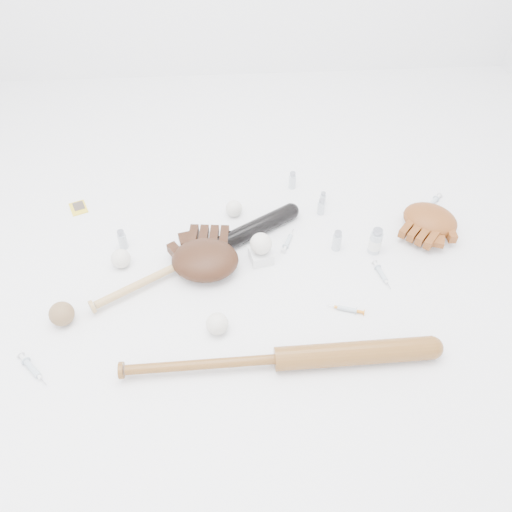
{
  "coord_description": "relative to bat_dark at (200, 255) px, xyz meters",
  "views": [
    {
      "loc": [
        -0.1,
        -1.19,
        1.27
      ],
      "look_at": [
        -0.02,
        0.0,
        0.06
      ],
      "focal_mm": 35.0,
      "sensor_mm": 36.0,
      "label": 1
    }
  ],
  "objects": [
    {
      "name": "vial_2",
      "position": [
        0.49,
        0.03,
        0.01
      ],
      "size": [
        0.03,
        0.03,
        0.08
      ],
      "primitive_type": "cylinder",
      "color": "silver",
      "rests_on": "ground"
    },
    {
      "name": "vial_3",
      "position": [
        0.62,
        0.01,
        0.02
      ],
      "size": [
        0.04,
        0.04,
        0.1
      ],
      "primitive_type": "cylinder",
      "color": "silver",
      "rests_on": "ground"
    },
    {
      "name": "trading_card",
      "position": [
        -0.49,
        0.32,
        -0.03
      ],
      "size": [
        0.09,
        0.1,
        0.0
      ],
      "primitive_type": "cube",
      "rotation": [
        0.0,
        0.0,
        0.4
      ],
      "color": "gold",
      "rests_on": "ground"
    },
    {
      "name": "vial_1",
      "position": [
        0.46,
        0.23,
        0.0
      ],
      "size": [
        0.03,
        0.03,
        0.07
      ],
      "primitive_type": "cylinder",
      "color": "silver",
      "rests_on": "ground"
    },
    {
      "name": "pedestal",
      "position": [
        0.21,
        -0.01,
        -0.01
      ],
      "size": [
        0.09,
        0.09,
        0.04
      ],
      "primitive_type": "cube",
      "rotation": [
        0.0,
        0.0,
        0.22
      ],
      "color": "white",
      "rests_on": "ground"
    },
    {
      "name": "glove_dark",
      "position": [
        0.02,
        -0.04,
        0.02
      ],
      "size": [
        0.3,
        0.3,
        0.1
      ],
      "primitive_type": null,
      "rotation": [
        0.0,
        0.0,
        -0.11
      ],
      "color": "#341B0E",
      "rests_on": "ground"
    },
    {
      "name": "baseball_upper",
      "position": [
        0.13,
        0.24,
        0.0
      ],
      "size": [
        0.06,
        0.06,
        0.06
      ],
      "primitive_type": "sphere",
      "color": "silver",
      "rests_on": "ground"
    },
    {
      "name": "bat_wood",
      "position": [
        0.23,
        -0.45,
        0.0
      ],
      "size": [
        0.96,
        0.09,
        0.07
      ],
      "primitive_type": null,
      "rotation": [
        0.0,
        0.0,
        0.02
      ],
      "color": "brown",
      "rests_on": "ground"
    },
    {
      "name": "vial_4",
      "position": [
        -0.28,
        0.09,
        0.01
      ],
      "size": [
        0.03,
        0.03,
        0.08
      ],
      "primitive_type": "cylinder",
      "color": "silver",
      "rests_on": "ground"
    },
    {
      "name": "glove_tan",
      "position": [
        0.86,
        0.11,
        0.01
      ],
      "size": [
        0.34,
        0.34,
        0.09
      ],
      "primitive_type": null,
      "rotation": [
        0.0,
        0.0,
        2.43
      ],
      "color": "brown",
      "rests_on": "ground"
    },
    {
      "name": "vial_0",
      "position": [
        0.48,
        0.28,
        -0.0
      ],
      "size": [
        0.02,
        0.02,
        0.06
      ],
      "primitive_type": "cylinder",
      "color": "silver",
      "rests_on": "ground"
    },
    {
      "name": "baseball_left",
      "position": [
        -0.28,
        -0.0,
        0.0
      ],
      "size": [
        0.07,
        0.07,
        0.07
      ],
      "primitive_type": "sphere",
      "color": "silver",
      "rests_on": "ground"
    },
    {
      "name": "vial_5",
      "position": [
        0.37,
        0.4,
        0.01
      ],
      "size": [
        0.03,
        0.03,
        0.08
      ],
      "primitive_type": "cylinder",
      "color": "silver",
      "rests_on": "ground"
    },
    {
      "name": "syringe_2",
      "position": [
        0.32,
        0.07,
        -0.02
      ],
      "size": [
        0.08,
        0.14,
        0.02
      ],
      "primitive_type": null,
      "rotation": [
        0.0,
        0.0,
        1.16
      ],
      "color": "#ADBCC6",
      "rests_on": "ground"
    },
    {
      "name": "syringe_3",
      "position": [
        0.62,
        -0.11,
        -0.02
      ],
      "size": [
        0.05,
        0.14,
        0.02
      ],
      "primitive_type": null,
      "rotation": [
        0.0,
        0.0,
        -1.37
      ],
      "color": "#ADBCC6",
      "rests_on": "ground"
    },
    {
      "name": "syringe_1",
      "position": [
        0.47,
        -0.26,
        -0.02
      ],
      "size": [
        0.13,
        0.06,
        0.02
      ],
      "primitive_type": null,
      "rotation": [
        0.0,
        0.0,
        2.82
      ],
      "color": "#ADBCC6",
      "rests_on": "ground"
    },
    {
      "name": "baseball_mid",
      "position": [
        0.05,
        -0.31,
        0.0
      ],
      "size": [
        0.07,
        0.07,
        0.07
      ],
      "primitive_type": "sphere",
      "color": "silver",
      "rests_on": "ground"
    },
    {
      "name": "syringe_0",
      "position": [
        -0.49,
        -0.41,
        -0.02
      ],
      "size": [
        0.13,
        0.14,
        0.02
      ],
      "primitive_type": null,
      "rotation": [
        0.0,
        0.0,
        -0.83
      ],
      "color": "#ADBCC6",
      "rests_on": "ground"
    },
    {
      "name": "baseball_on_pedestal",
      "position": [
        0.21,
        -0.01,
        0.05
      ],
      "size": [
        0.08,
        0.08,
        0.08
      ],
      "primitive_type": "sphere",
      "color": "silver",
      "rests_on": "pedestal"
    },
    {
      "name": "syringe_4",
      "position": [
        0.91,
        0.25,
        -0.02
      ],
      "size": [
        0.14,
        0.13,
        0.02
      ],
      "primitive_type": null,
      "rotation": [
        0.0,
        0.0,
        3.91
      ],
      "color": "#ADBCC6",
      "rests_on": "ground"
    },
    {
      "name": "bat_dark",
      "position": [
        0.0,
        0.0,
        0.0
      ],
      "size": [
        0.76,
        0.5,
        0.06
      ],
      "primitive_type": null,
      "rotation": [
        0.0,
        0.0,
        0.55
      ],
      "color": "black",
      "rests_on": "ground"
    },
    {
      "name": "baseball_aged",
      "position": [
        -0.43,
        -0.24,
        0.01
      ],
      "size": [
        0.08,
        0.08,
        0.08
      ],
      "primitive_type": "sphere",
      "color": "brown",
      "rests_on": "ground"
    }
  ]
}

